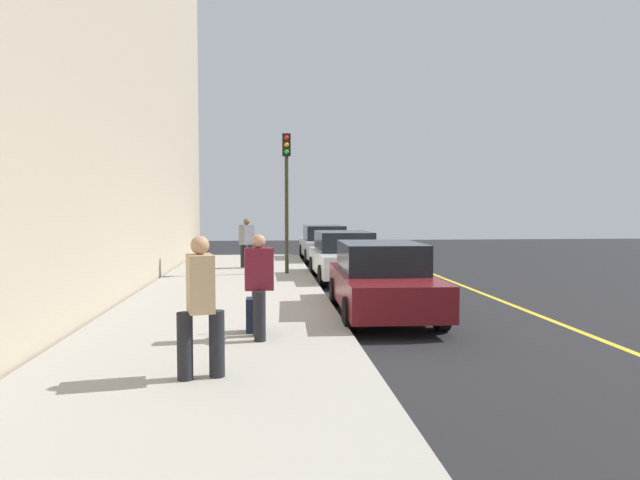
% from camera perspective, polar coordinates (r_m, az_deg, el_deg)
% --- Properties ---
extents(ground_plane, '(56.00, 56.00, 0.00)m').
position_cam_1_polar(ground_plane, '(11.67, 6.56, -7.72)').
color(ground_plane, black).
extents(sidewalk, '(28.00, 4.60, 0.15)m').
position_cam_1_polar(sidewalk, '(11.45, -9.97, -7.58)').
color(sidewalk, '#A39E93').
rests_on(sidewalk, ground).
extents(lane_stripe_centre, '(28.00, 0.14, 0.01)m').
position_cam_1_polar(lane_stripe_centre, '(12.72, 20.92, -6.99)').
color(lane_stripe_centre, gold).
rests_on(lane_stripe_centre, ground).
extents(parked_car_silver, '(4.59, 1.94, 1.51)m').
position_cam_1_polar(parked_car_silver, '(23.51, 0.45, -0.35)').
color(parked_car_silver, black).
rests_on(parked_car_silver, ground).
extents(parked_car_white, '(4.41, 1.94, 1.51)m').
position_cam_1_polar(parked_car_white, '(17.16, 2.50, -1.66)').
color(parked_car_white, black).
rests_on(parked_car_white, ground).
extents(parked_car_maroon, '(4.45, 1.99, 1.51)m').
position_cam_1_polar(parked_car_maroon, '(11.51, 6.36, -4.06)').
color(parked_car_maroon, black).
rests_on(parked_car_maroon, ground).
extents(pedestrian_grey_coat, '(0.54, 0.54, 1.74)m').
position_cam_1_polar(pedestrian_grey_coat, '(19.59, -7.52, -0.15)').
color(pedestrian_grey_coat, black).
rests_on(pedestrian_grey_coat, sidewalk).
extents(pedestrian_burgundy_coat, '(0.55, 0.47, 1.66)m').
position_cam_1_polar(pedestrian_burgundy_coat, '(8.86, -6.27, -4.42)').
color(pedestrian_burgundy_coat, black).
rests_on(pedestrian_burgundy_coat, sidewalk).
extents(pedestrian_tan_coat, '(0.52, 0.56, 1.73)m').
position_cam_1_polar(pedestrian_tan_coat, '(6.90, -12.15, -6.30)').
color(pedestrian_tan_coat, black).
rests_on(pedestrian_tan_coat, sidewalk).
extents(traffic_light_pole, '(0.35, 0.26, 4.44)m').
position_cam_1_polar(traffic_light_pole, '(17.80, -3.45, 6.21)').
color(traffic_light_pole, '#2D2D19').
rests_on(traffic_light_pole, sidewalk).
extents(rolling_suitcase, '(0.34, 0.22, 0.93)m').
position_cam_1_polar(rolling_suitcase, '(9.45, -6.90, -7.62)').
color(rolling_suitcase, '#191E38').
rests_on(rolling_suitcase, sidewalk).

